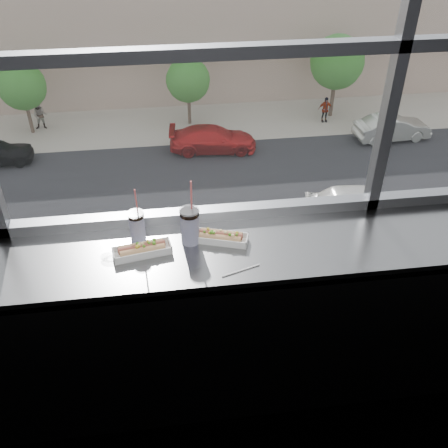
{
  "coord_description": "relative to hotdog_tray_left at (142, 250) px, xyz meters",
  "views": [
    {
      "loc": [
        -0.14,
        -0.74,
        2.68
      ],
      "look_at": [
        0.12,
        1.23,
        1.25
      ],
      "focal_mm": 40.0,
      "sensor_mm": 36.0,
      "label": 1
    }
  ],
  "objects": [
    {
      "name": "soda_cup_right",
      "position": [
        0.25,
        0.07,
        0.08
      ],
      "size": [
        0.1,
        0.1,
        0.38
      ],
      "color": "white",
      "rests_on": "counter"
    },
    {
      "name": "loose_straw",
      "position": [
        0.47,
        -0.19,
        -0.03
      ],
      "size": [
        0.19,
        0.07,
        0.01
      ],
      "primitive_type": "cylinder",
      "rotation": [
        0.0,
        1.57,
        0.32
      ],
      "color": "white",
      "rests_on": "counter"
    },
    {
      "name": "car_far_c",
      "position": [
        13.98,
        24.27,
        -11.07
      ],
      "size": [
        2.93,
        6.17,
        2.0
      ],
      "primitive_type": "imported",
      "rotation": [
        0.0,
        0.0,
        1.64
      ],
      "color": "#AFB2A6",
      "rests_on": "street_asphalt"
    },
    {
      "name": "hotdog_tray_right",
      "position": [
        0.4,
        0.05,
        -0.0
      ],
      "size": [
        0.29,
        0.17,
        0.07
      ],
      "rotation": [
        0.0,
        0.0,
        -0.32
      ],
      "color": "white",
      "rests_on": "counter"
    },
    {
      "name": "far_building",
      "position": [
        0.29,
        38.27,
        -8.13
      ],
      "size": [
        50.0,
        14.0,
        8.0
      ],
      "primitive_type": "cube",
      "color": "tan",
      "rests_on": "plaza_ground"
    },
    {
      "name": "tree_center",
      "position": [
        2.0,
        28.27,
        -9.22
      ],
      "size": [
        2.75,
        2.75,
        4.29
      ],
      "color": "#47382B",
      "rests_on": "far_sidewalk"
    },
    {
      "name": "tree_left",
      "position": [
        -7.9,
        28.27,
        -9.12
      ],
      "size": [
        2.84,
        2.84,
        4.44
      ],
      "color": "#47382B",
      "rests_on": "far_sidewalk"
    },
    {
      "name": "car_near_d",
      "position": [
        8.98,
        16.27,
        -10.91
      ],
      "size": [
        3.51,
        7.21,
        2.33
      ],
      "primitive_type": "imported",
      "rotation": [
        0.0,
        0.0,
        1.48
      ],
      "color": "white",
      "rests_on": "street_asphalt"
    },
    {
      "name": "car_far_b",
      "position": [
        3.05,
        24.27,
        -11.1
      ],
      "size": [
        2.9,
        6.0,
        1.94
      ],
      "primitive_type": "imported",
      "rotation": [
        0.0,
        0.0,
        1.49
      ],
      "color": "#B21211",
      "rests_on": "street_asphalt"
    },
    {
      "name": "pedestrian_d",
      "position": [
        10.74,
        27.4,
        -11.1
      ],
      "size": [
        0.88,
        0.66,
        1.98
      ],
      "primitive_type": "imported",
      "color": "#66605B",
      "rests_on": "far_sidewalk"
    },
    {
      "name": "plaza_ground",
      "position": [
        0.29,
        43.77,
        -12.13
      ],
      "size": [
        120.0,
        120.0,
        0.0
      ],
      "primitive_type": "plane",
      "color": "gray",
      "rests_on": "ground"
    },
    {
      "name": "street_asphalt",
      "position": [
        0.29,
        20.27,
        -12.1
      ],
      "size": [
        80.0,
        10.0,
        0.06
      ],
      "primitive_type": "cube",
      "color": "black",
      "rests_on": "plaza_ground"
    },
    {
      "name": "far_sidewalk",
      "position": [
        0.29,
        28.27,
        -12.11
      ],
      "size": [
        80.0,
        6.0,
        0.04
      ],
      "primitive_type": "cube",
      "color": "gray",
      "rests_on": "plaza_ground"
    },
    {
      "name": "counter_fascia",
      "position": [
        0.29,
        -0.26,
        -0.58
      ],
      "size": [
        6.0,
        0.04,
        1.04
      ],
      "primitive_type": "cube",
      "color": "gray",
      "rests_on": "ground"
    },
    {
      "name": "pedestrian_a",
      "position": [
        -7.36,
        28.73,
        -11.01
      ],
      "size": [
        0.96,
        0.72,
        2.16
      ],
      "primitive_type": "imported",
      "color": "#66605B",
      "rests_on": "far_sidewalk"
    },
    {
      "name": "soda_cup_left",
      "position": [
        -0.02,
        0.13,
        0.06
      ],
      "size": [
        0.09,
        0.09,
        0.31
      ],
      "color": "white",
      "rests_on": "counter"
    },
    {
      "name": "tree_right",
      "position": [
        11.45,
        28.27,
        -8.52
      ],
      "size": [
        3.41,
        3.41,
        5.33
      ],
      "color": "#47382B",
      "rests_on": "far_sidewalk"
    },
    {
      "name": "hotdog_tray_left",
      "position": [
        0.0,
        0.0,
        0.0
      ],
      "size": [
        0.3,
        0.14,
        0.07
      ],
      "rotation": [
        0.0,
        0.0,
        0.17
      ],
      "color": "white",
      "rests_on": "counter"
    },
    {
      "name": "wrapper",
      "position": [
        -0.15,
        -0.02,
        -0.02
      ],
      "size": [
        0.11,
        0.08,
        0.03
      ],
      "primitive_type": "ellipsoid",
      "color": "silver",
      "rests_on": "counter"
    },
    {
      "name": "plaza_near",
      "position": [
        0.29,
        7.27,
        -12.11
      ],
      "size": [
        50.0,
        14.0,
        0.04
      ],
      "primitive_type": "cube",
      "color": "gray",
      "rests_on": "plaza_ground"
    },
    {
      "name": "counter",
      "position": [
        0.29,
        -0.01,
        -0.06
      ],
      "size": [
        6.0,
        0.55,
        0.06
      ],
      "primitive_type": "cube",
      "color": "gray",
      "rests_on": "ground"
    },
    {
      "name": "wall_back_lower",
      "position": [
        0.29,
        0.27,
        -0.58
      ],
      "size": [
        6.0,
        0.0,
        6.0
      ],
      "primitive_type": "plane",
      "rotation": [
        1.57,
        0.0,
        0.0
      ],
      "color": "black",
      "rests_on": "ground"
    }
  ]
}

